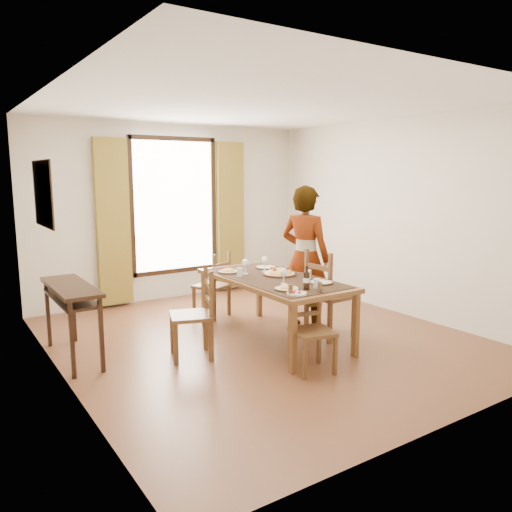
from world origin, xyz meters
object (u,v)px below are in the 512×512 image
man (305,258)px  pasta_platter (279,271)px  console_table (71,296)px  dining_table (273,283)px

man → pasta_platter: (-0.49, -0.12, -0.10)m
console_table → man: man is taller
console_table → man: 2.79m
dining_table → console_table: bearing=161.8°
console_table → dining_table: (2.11, -0.69, 0.01)m
dining_table → pasta_platter: 0.19m
dining_table → man: bearing=17.4°
dining_table → man: 0.69m
pasta_platter → console_table: bearing=164.5°
console_table → dining_table: size_ratio=0.61×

